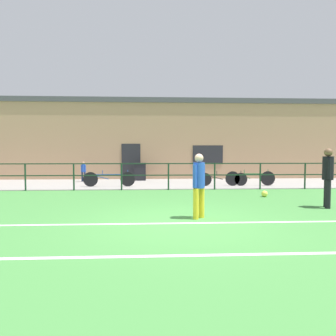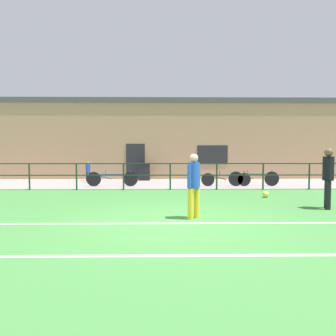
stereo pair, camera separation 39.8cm
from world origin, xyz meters
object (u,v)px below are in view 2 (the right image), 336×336
object	(u,v)px
player_goalkeeper	(328,175)
bicycle_parked_0	(254,178)
player_striker	(194,182)
spectator_child	(88,170)
bicycle_parked_1	(226,179)
trash_bin_0	(144,171)
bicycle_parked_3	(112,179)
soccer_ball_match	(266,194)

from	to	relation	value
player_goalkeeper	bicycle_parked_0	bearing A→B (deg)	-153.00
player_striker	spectator_child	distance (m)	10.45
bicycle_parked_1	trash_bin_0	xyz separation A→B (m)	(-4.02, 3.03, 0.17)
bicycle_parked_1	bicycle_parked_3	size ratio (longest dim) A/B	0.97
bicycle_parked_1	bicycle_parked_0	bearing A→B (deg)	-0.00
spectator_child	trash_bin_0	xyz separation A→B (m)	(3.04, 0.59, -0.12)
soccer_ball_match	bicycle_parked_0	distance (m)	3.46
player_goalkeeper	bicycle_parked_3	size ratio (longest dim) A/B	0.72
spectator_child	bicycle_parked_0	size ratio (longest dim) A/B	0.45
bicycle_parked_3	trash_bin_0	distance (m)	3.31
spectator_child	bicycle_parked_0	bearing A→B (deg)	-176.48
bicycle_parked_1	player_goalkeeper	bearing A→B (deg)	-72.43
bicycle_parked_1	bicycle_parked_3	bearing A→B (deg)	180.00
player_goalkeeper	bicycle_parked_1	bearing A→B (deg)	-140.10
player_striker	soccer_ball_match	world-z (taller)	player_striker
spectator_child	bicycle_parked_0	distance (m)	8.72
bicycle_parked_1	trash_bin_0	size ratio (longest dim) A/B	2.39
bicycle_parked_0	bicycle_parked_3	world-z (taller)	bicycle_parked_0
spectator_child	bicycle_parked_3	world-z (taller)	spectator_child
player_goalkeeper	trash_bin_0	world-z (taller)	player_goalkeeper
soccer_ball_match	trash_bin_0	size ratio (longest dim) A/B	0.23
spectator_child	bicycle_parked_0	world-z (taller)	spectator_child
bicycle_parked_0	bicycle_parked_3	bearing A→B (deg)	180.00
player_striker	trash_bin_0	size ratio (longest dim) A/B	1.63
player_striker	trash_bin_0	distance (m)	10.00
bicycle_parked_3	trash_bin_0	size ratio (longest dim) A/B	2.45
soccer_ball_match	bicycle_parked_3	bearing A→B (deg)	150.74
spectator_child	player_goalkeeper	bearing A→B (deg)	157.50
player_goalkeeper	soccer_ball_match	size ratio (longest dim) A/B	7.67
player_goalkeeper	spectator_child	distance (m)	11.94
bicycle_parked_0	trash_bin_0	xyz separation A→B (m)	(-5.33, 3.03, 0.13)
spectator_child	trash_bin_0	bearing A→B (deg)	-149.29
player_goalkeeper	trash_bin_0	size ratio (longest dim) A/B	1.78
player_striker	bicycle_parked_0	size ratio (longest dim) A/B	0.66
trash_bin_0	spectator_child	bearing A→B (deg)	-169.08
soccer_ball_match	spectator_child	size ratio (longest dim) A/B	0.21
soccer_ball_match	bicycle_parked_0	xyz separation A→B (m)	(0.58, 3.40, 0.27)
soccer_ball_match	trash_bin_0	xyz separation A→B (m)	(-4.75, 6.43, 0.40)
player_striker	soccer_ball_match	distance (m)	4.55
player_striker	bicycle_parked_0	world-z (taller)	player_striker
player_goalkeeper	bicycle_parked_0	size ratio (longest dim) A/B	0.73
trash_bin_0	soccer_ball_match	bearing A→B (deg)	-53.53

